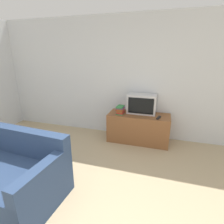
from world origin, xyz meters
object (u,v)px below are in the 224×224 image
Objects in this scene: tv_stand at (138,128)px; television at (142,104)px; book_stack at (120,110)px; remote_on_stand at (159,118)px.

television is at bearing 73.07° from tv_stand.
book_stack is at bearing -156.76° from television.
tv_stand is at bearing 164.28° from remote_on_stand.
book_stack is 0.79m from remote_on_stand.
book_stack is at bearing 177.16° from remote_on_stand.
television is at bearing 23.24° from book_stack.
television is 2.98× the size of remote_on_stand.
remote_on_stand is (0.37, -0.22, -0.19)m from television.
television reaches higher than tv_stand.
book_stack reaches higher than remote_on_stand.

